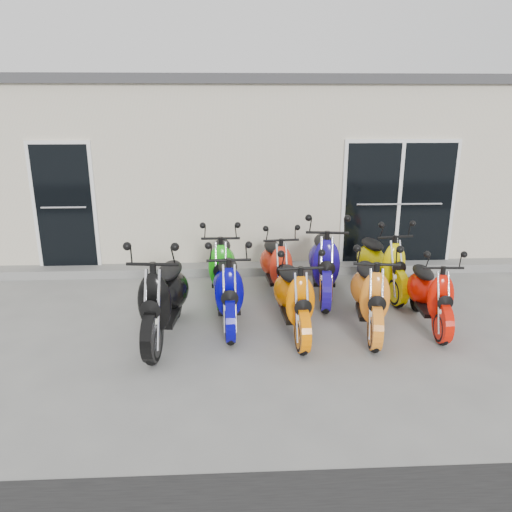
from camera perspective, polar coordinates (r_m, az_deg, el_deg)
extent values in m
plane|color=gray|center=(7.02, 0.25, -7.31)|extent=(80.00, 80.00, 0.00)
cube|color=beige|center=(11.66, -1.16, 10.70)|extent=(14.00, 6.00, 3.20)
cube|color=#3F3F42|center=(11.59, -1.22, 18.98)|extent=(14.20, 6.20, 0.16)
cube|color=gray|center=(8.87, -0.46, -1.47)|extent=(14.00, 0.40, 0.15)
cube|color=black|center=(9.16, -21.06, 5.65)|extent=(1.07, 0.08, 2.22)
cube|color=black|center=(9.19, 15.99, 6.17)|extent=(2.02, 0.08, 2.22)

